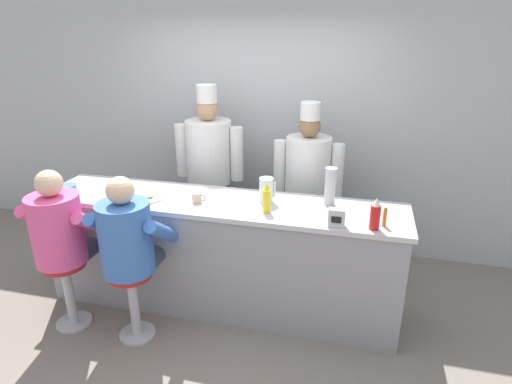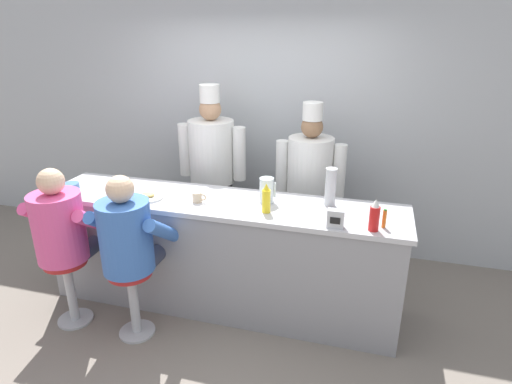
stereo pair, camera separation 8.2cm
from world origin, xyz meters
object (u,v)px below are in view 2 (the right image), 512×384
hot_sauce_bottle_orange (384,219)px  cup_stack_steel (331,187)px  coffee_mug_tan (198,197)px  diner_seated_pink (63,231)px  mustard_bottle_yellow (266,199)px  napkin_dispenser_chrome (336,219)px  cook_in_whites_far (309,183)px  cook_in_whites_near (212,166)px  water_pitcher_clear (267,190)px  ketchup_bottle_red (374,216)px  cereal_bowl (71,186)px  breakfast_plate (148,197)px  diner_seated_blue (129,240)px

hot_sauce_bottle_orange → cup_stack_steel: 0.53m
hot_sauce_bottle_orange → coffee_mug_tan: size_ratio=1.19×
diner_seated_pink → hot_sauce_bottle_orange: bearing=9.0°
mustard_bottle_yellow → hot_sauce_bottle_orange: mustard_bottle_yellow is taller
cup_stack_steel → napkin_dispenser_chrome: cup_stack_steel is taller
mustard_bottle_yellow → diner_seated_pink: (-1.57, -0.43, -0.28)m
diner_seated_pink → cook_in_whites_far: cook_in_whites_far is taller
cook_in_whites_near → cook_in_whites_far: bearing=-2.6°
water_pitcher_clear → cook_in_whites_far: (0.24, 0.73, -0.16)m
hot_sauce_bottle_orange → napkin_dispenser_chrome: (-0.34, -0.09, -0.00)m
water_pitcher_clear → mustard_bottle_yellow: bearing=-76.6°
ketchup_bottle_red → water_pitcher_clear: bearing=160.4°
cereal_bowl → coffee_mug_tan: size_ratio=1.17×
ketchup_bottle_red → breakfast_plate: (-1.84, 0.12, -0.10)m
hot_sauce_bottle_orange → cook_in_whites_far: (-0.69, 0.97, -0.13)m
diner_seated_blue → cup_stack_steel: bearing=26.2°
breakfast_plate → cereal_bowl: size_ratio=1.83×
coffee_mug_tan → diner_seated_blue: 0.64m
hot_sauce_bottle_orange → breakfast_plate: size_ratio=0.56×
mustard_bottle_yellow → napkin_dispenser_chrome: size_ratio=1.73×
water_pitcher_clear → coffee_mug_tan: 0.57m
mustard_bottle_yellow → cook_in_whites_near: 1.29m
diner_seated_blue → cook_in_whites_far: bearing=49.4°
ketchup_bottle_red → hot_sauce_bottle_orange: ketchup_bottle_red is taller
ketchup_bottle_red → coffee_mug_tan: bearing=173.7°
coffee_mug_tan → diner_seated_blue: diner_seated_blue is taller
hot_sauce_bottle_orange → diner_seated_blue: diner_seated_blue is taller
napkin_dispenser_chrome → cook_in_whites_near: size_ratio=0.07×
hot_sauce_bottle_orange → diner_seated_pink: (-2.45, -0.39, -0.24)m
mustard_bottle_yellow → cook_in_whites_near: cook_in_whites_near is taller
ketchup_bottle_red → cup_stack_steel: (-0.35, 0.38, 0.05)m
diner_seated_blue → coffee_mug_tan: bearing=51.8°
hot_sauce_bottle_orange → water_pitcher_clear: water_pitcher_clear is taller
napkin_dispenser_chrome → water_pitcher_clear: bearing=150.8°
water_pitcher_clear → cup_stack_steel: (0.51, 0.08, 0.05)m
mustard_bottle_yellow → diner_seated_blue: size_ratio=0.17×
napkin_dispenser_chrome → diner_seated_blue: (-1.52, -0.29, -0.24)m
cereal_bowl → cup_stack_steel: size_ratio=0.45×
cup_stack_steel → coffee_mug_tan: bearing=-167.9°
mustard_bottle_yellow → diner_seated_pink: 1.65m
water_pitcher_clear → napkin_dispenser_chrome: size_ratio=1.53×
napkin_dispenser_chrome → diner_seated_blue: size_ratio=0.10×
cereal_bowl → coffee_mug_tan: (1.21, 0.02, 0.01)m
ketchup_bottle_red → cook_in_whites_far: (-0.62, 1.04, -0.17)m
hot_sauce_bottle_orange → cook_in_whites_far: size_ratio=0.08×
cereal_bowl → napkin_dispenser_chrome: bearing=-3.8°
coffee_mug_tan → mustard_bottle_yellow: bearing=-4.8°
breakfast_plate → diner_seated_blue: 0.48m
coffee_mug_tan → diner_seated_pink: (-0.97, -0.48, -0.21)m
hot_sauce_bottle_orange → diner_seated_blue: bearing=-168.1°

